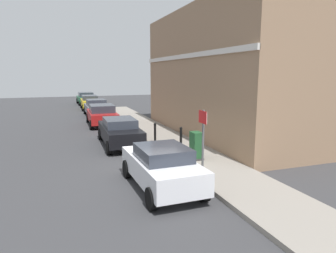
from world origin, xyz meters
The scene contains 13 objects.
ground centered at (0.00, 0.00, 0.00)m, with size 80.00×80.00×0.00m, color #38383A.
sidewalk centered at (1.98, 6.00, 0.07)m, with size 2.44×30.00×0.15m, color gray.
corner_building centered at (6.25, 4.79, 3.65)m, with size 6.21×13.57×7.30m.
car_white centered at (-0.54, -2.31, 0.75)m, with size 1.88×3.95×1.42m.
car_black centered at (-0.68, 4.07, 0.75)m, with size 1.88×4.50×1.42m.
car_red centered at (-0.72, 10.66, 0.78)m, with size 2.02×4.33×1.48m.
car_grey centered at (-0.52, 15.90, 0.74)m, with size 1.92×4.21×1.44m.
car_yellow centered at (-0.57, 21.15, 0.76)m, with size 1.85×4.31×1.43m.
car_green centered at (-0.54, 26.46, 0.75)m, with size 2.03×4.37×1.44m.
utility_cabinet centered at (1.73, -0.04, 0.68)m, with size 0.46×0.61×1.15m.
bollard_near_cabinet centered at (1.83, 1.90, 0.70)m, with size 0.14×0.14×1.04m.
bollard_far_kerb centered at (1.01, 3.40, 0.70)m, with size 0.14×0.14×1.04m.
street_sign centered at (1.12, -1.87, 1.66)m, with size 0.08×0.60×2.30m.
Camera 1 is at (-3.50, -11.20, 3.69)m, focal length 32.47 mm.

